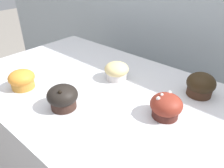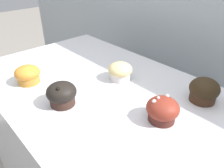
{
  "view_description": "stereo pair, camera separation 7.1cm",
  "coord_description": "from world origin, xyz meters",
  "views": [
    {
      "loc": [
        0.49,
        -0.47,
        1.35
      ],
      "look_at": [
        0.09,
        -0.01,
        0.99
      ],
      "focal_mm": 35.0,
      "sensor_mm": 36.0,
      "label": 1
    },
    {
      "loc": [
        0.54,
        -0.42,
        1.35
      ],
      "look_at": [
        0.09,
        -0.01,
        0.99
      ],
      "focal_mm": 35.0,
      "sensor_mm": 36.0,
      "label": 2
    }
  ],
  "objects": [
    {
      "name": "wall_back",
      "position": [
        0.0,
        0.6,
        0.9
      ],
      "size": [
        3.2,
        0.1,
        1.8
      ],
      "primitive_type": "cube",
      "color": "#A8B2B7",
      "rests_on": "ground"
    },
    {
      "name": "muffin_back_right",
      "position": [
        0.27,
        0.01,
        0.98
      ],
      "size": [
        0.09,
        0.09,
        0.07
      ],
      "color": "#4E231D",
      "rests_on": "display_counter"
    },
    {
      "name": "muffin_back_left",
      "position": [
        0.02,
        -0.16,
        0.98
      ],
      "size": [
        0.09,
        0.09,
        0.08
      ],
      "color": "#38231C",
      "rests_on": "display_counter"
    },
    {
      "name": "muffin_front_left",
      "position": [
        0.02,
        0.09,
        0.98
      ],
      "size": [
        0.09,
        0.09,
        0.07
      ],
      "color": "silver",
      "rests_on": "display_counter"
    },
    {
      "name": "muffin_front_right",
      "position": [
        -0.19,
        -0.18,
        0.98
      ],
      "size": [
        0.09,
        0.09,
        0.07
      ],
      "color": "#C38333",
      "rests_on": "display_counter"
    },
    {
      "name": "muffin_front_center",
      "position": [
        0.3,
        0.19,
        0.98
      ],
      "size": [
        0.09,
        0.09,
        0.08
      ],
      "color": "#3D271A",
      "rests_on": "display_counter"
    }
  ]
}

